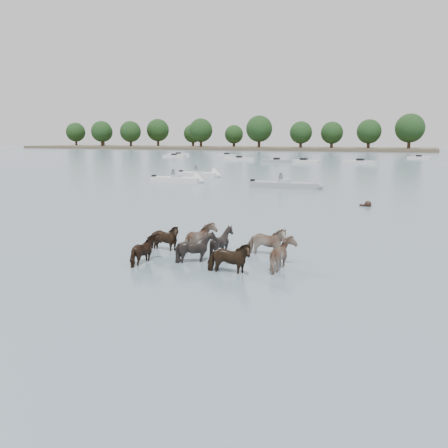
% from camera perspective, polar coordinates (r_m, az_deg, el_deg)
% --- Properties ---
extents(ground, '(400.00, 400.00, 0.00)m').
position_cam_1_polar(ground, '(17.54, -2.55, -3.53)').
color(ground, '#4A5C6B').
rests_on(ground, ground).
extents(shoreline, '(160.00, 30.00, 1.00)m').
position_cam_1_polar(shoreline, '(182.59, -1.66, 9.22)').
color(shoreline, '#4C4233').
rests_on(shoreline, ground).
extents(pony_herd, '(6.46, 3.93, 1.29)m').
position_cam_1_polar(pony_herd, '(16.52, -1.21, -2.98)').
color(pony_herd, black).
rests_on(pony_herd, ground).
extents(swimming_pony, '(0.72, 0.44, 0.44)m').
position_cam_1_polar(swimming_pony, '(30.80, 16.97, 2.26)').
color(swimming_pony, black).
rests_on(swimming_pony, ground).
extents(motorboat_a, '(5.63, 1.97, 1.92)m').
position_cam_1_polar(motorboat_a, '(45.64, -4.89, 5.34)').
color(motorboat_a, silver).
rests_on(motorboat_a, ground).
extents(motorboat_b, '(6.50, 1.93, 1.92)m').
position_cam_1_polar(motorboat_b, '(40.78, 8.54, 4.66)').
color(motorboat_b, gray).
rests_on(motorboat_b, ground).
extents(motorboat_f, '(5.28, 1.80, 1.92)m').
position_cam_1_polar(motorboat_f, '(52.09, -2.33, 5.99)').
color(motorboat_f, silver).
rests_on(motorboat_f, ground).
extents(distant_flotilla, '(104.98, 27.07, 0.93)m').
position_cam_1_polar(distant_flotilla, '(91.95, 18.51, 7.39)').
color(distant_flotilla, silver).
rests_on(distant_flotilla, ground).
extents(treeline, '(148.02, 24.01, 11.99)m').
position_cam_1_polar(treeline, '(181.05, -2.48, 11.18)').
color(treeline, '#382619').
rests_on(treeline, ground).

